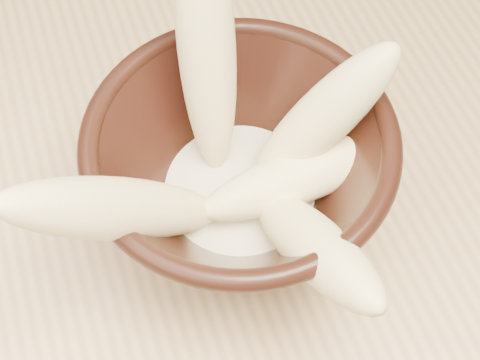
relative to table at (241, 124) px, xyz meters
The scene contains 8 objects.
table is the anchor object (origin of this frame).
bowl 0.21m from the table, 109.64° to the right, with size 0.22×0.22×0.12m.
milk_puddle 0.19m from the table, 109.64° to the right, with size 0.12×0.12×0.02m, color beige.
banana_upright 0.24m from the table, 123.45° to the right, with size 0.04×0.04×0.20m, color #FAEF94.
banana_left 0.29m from the table, 129.41° to the right, with size 0.04×0.04×0.19m, color #FAEF94.
banana_right 0.23m from the table, 86.26° to the right, with size 0.04×0.04×0.15m, color #FAEF94.
banana_across 0.22m from the table, 94.33° to the right, with size 0.04×0.04×0.15m, color #FAEF94.
banana_front 0.28m from the table, 97.14° to the right, with size 0.04×0.04×0.16m, color #FAEF94.
Camera 1 is at (-0.13, -0.38, 1.23)m, focal length 50.00 mm.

